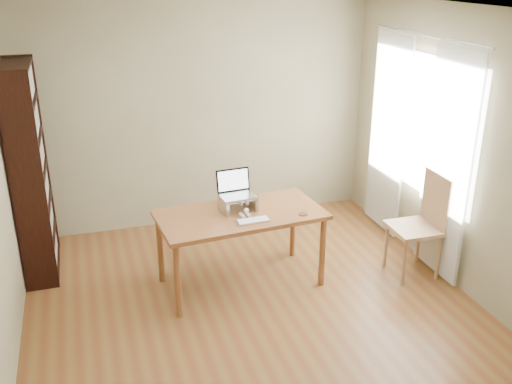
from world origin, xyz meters
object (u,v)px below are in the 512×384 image
bookshelf (30,172)px  keyboard (253,221)px  cat (238,202)px  desk (241,221)px  chair (422,221)px  laptop (236,189)px

bookshelf → keyboard: bookshelf is taller
keyboard → cat: size_ratio=0.63×
desk → cat: bearing=82.6°
keyboard → chair: size_ratio=0.29×
bookshelf → desk: size_ratio=1.31×
keyboard → desk: bearing=102.7°
bookshelf → laptop: size_ratio=6.10×
bookshelf → chair: (3.62, -1.22, -0.48)m
cat → chair: 1.83m
desk → laptop: 0.31m
bookshelf → keyboard: 2.22m
bookshelf → laptop: bearing=-22.3°
bookshelf → desk: (1.85, -0.89, -0.39)m
laptop → chair: (1.77, -0.46, -0.37)m
desk → bookshelf: bearing=149.5°
bookshelf → laptop: bookshelf is taller
desk → cat: cat is taller
keyboard → laptop: bearing=97.3°
bookshelf → keyboard: size_ratio=6.91×
keyboard → chair: 1.73m
keyboard → cat: (-0.05, 0.33, 0.06)m
bookshelf → laptop: (1.85, -0.76, -0.11)m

